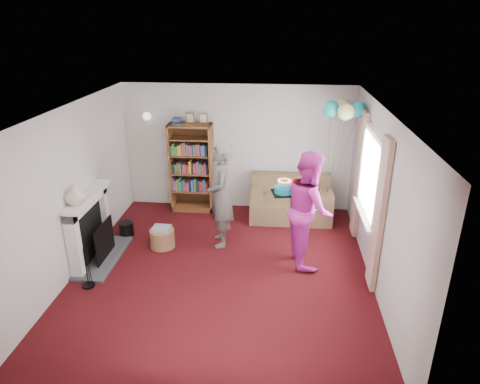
# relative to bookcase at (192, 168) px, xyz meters

# --- Properties ---
(ground) EXTENTS (5.00, 5.00, 0.00)m
(ground) POSITION_rel_bookcase_xyz_m (0.90, -2.30, -0.87)
(ground) COLOR black
(ground) RESTS_ON ground
(wall_back) EXTENTS (4.50, 0.02, 2.50)m
(wall_back) POSITION_rel_bookcase_xyz_m (0.90, 0.21, 0.38)
(wall_back) COLOR silver
(wall_back) RESTS_ON ground
(wall_left) EXTENTS (0.02, 5.00, 2.50)m
(wall_left) POSITION_rel_bookcase_xyz_m (-1.36, -2.30, 0.38)
(wall_left) COLOR silver
(wall_left) RESTS_ON ground
(wall_right) EXTENTS (0.02, 5.00, 2.50)m
(wall_right) POSITION_rel_bookcase_xyz_m (3.16, -2.30, 0.38)
(wall_right) COLOR silver
(wall_right) RESTS_ON ground
(ceiling) EXTENTS (4.50, 5.00, 0.01)m
(ceiling) POSITION_rel_bookcase_xyz_m (0.90, -2.30, 1.63)
(ceiling) COLOR white
(ceiling) RESTS_ON wall_back
(fireplace) EXTENTS (0.55, 1.80, 1.12)m
(fireplace) POSITION_rel_bookcase_xyz_m (-1.19, -2.11, -0.36)
(fireplace) COLOR #3F3F42
(fireplace) RESTS_ON ground
(window_bay) EXTENTS (0.14, 2.02, 2.20)m
(window_bay) POSITION_rel_bookcase_xyz_m (3.11, -1.70, 0.33)
(window_bay) COLOR white
(window_bay) RESTS_ON ground
(wall_sconce) EXTENTS (0.16, 0.23, 0.16)m
(wall_sconce) POSITION_rel_bookcase_xyz_m (-0.85, 0.06, 1.01)
(wall_sconce) COLOR gold
(wall_sconce) RESTS_ON ground
(bookcase) EXTENTS (0.84, 0.42, 1.98)m
(bookcase) POSITION_rel_bookcase_xyz_m (0.00, 0.00, 0.00)
(bookcase) COLOR #472B14
(bookcase) RESTS_ON ground
(sofa) EXTENTS (1.55, 0.82, 0.82)m
(sofa) POSITION_rel_bookcase_xyz_m (1.98, -0.24, -0.56)
(sofa) COLOR brown
(sofa) RESTS_ON ground
(wicker_basket) EXTENTS (0.42, 0.42, 0.38)m
(wicker_basket) POSITION_rel_bookcase_xyz_m (-0.22, -1.62, -0.70)
(wicker_basket) COLOR olive
(wicker_basket) RESTS_ON ground
(person_striped) EXTENTS (0.56, 0.73, 1.80)m
(person_striped) POSITION_rel_bookcase_xyz_m (0.77, -1.41, 0.03)
(person_striped) COLOR black
(person_striped) RESTS_ON ground
(person_magenta) EXTENTS (0.84, 1.00, 1.83)m
(person_magenta) POSITION_rel_bookcase_xyz_m (2.20, -1.84, 0.04)
(person_magenta) COLOR #CF29A2
(person_magenta) RESTS_ON ground
(birthday_cake) EXTENTS (0.35, 0.35, 0.22)m
(birthday_cake) POSITION_rel_bookcase_xyz_m (1.81, -1.77, 0.32)
(birthday_cake) COLOR black
(birthday_cake) RESTS_ON ground
(balloons) EXTENTS (0.72, 0.72, 1.72)m
(balloons) POSITION_rel_bookcase_xyz_m (2.78, -0.61, 1.35)
(balloons) COLOR #3F3F3F
(balloons) RESTS_ON ground
(mantel_vase) EXTENTS (0.34, 0.34, 0.31)m
(mantel_vase) POSITION_rel_bookcase_xyz_m (-1.22, -2.45, 0.41)
(mantel_vase) COLOR beige
(mantel_vase) RESTS_ON fireplace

